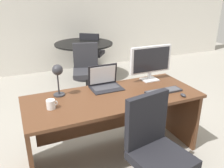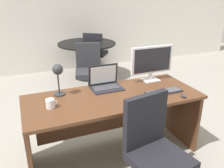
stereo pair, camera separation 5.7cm
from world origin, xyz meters
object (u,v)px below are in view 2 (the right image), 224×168
(meeting_chair_near, at_px, (95,55))
(desk_lamp, at_px, (58,73))
(keyboard, at_px, (164,92))
(coffee_mug, at_px, (51,104))
(office_chair, at_px, (155,160))
(meeting_table, at_px, (87,52))
(laptop, at_px, (105,80))
(monitor, at_px, (152,61))
(meeting_chair_far, at_px, (89,75))
(desk, at_px, (111,112))
(mouse, at_px, (183,96))

(meeting_chair_near, bearing_deg, desk_lamp, -115.16)
(keyboard, distance_m, coffee_mug, 1.20)
(office_chair, bearing_deg, coffee_mug, 139.30)
(office_chair, distance_m, meeting_table, 3.29)
(office_chair, relative_size, meeting_table, 0.81)
(laptop, bearing_deg, monitor, -2.37)
(monitor, relative_size, coffee_mug, 5.00)
(keyboard, distance_m, desk_lamp, 1.14)
(meeting_chair_far, bearing_deg, laptop, -99.29)
(desk_lamp, bearing_deg, coffee_mug, -117.95)
(desk_lamp, relative_size, coffee_mug, 3.22)
(desk_lamp, distance_m, meeting_chair_near, 3.14)
(desk_lamp, bearing_deg, meeting_chair_near, 64.84)
(desk, height_order, meeting_chair_near, meeting_chair_near)
(meeting_chair_far, bearing_deg, office_chair, -93.15)
(keyboard, height_order, meeting_chair_near, meeting_chair_near)
(coffee_mug, bearing_deg, desk_lamp, 62.05)
(monitor, bearing_deg, coffee_mug, -167.54)
(desk, height_order, meeting_table, meeting_table)
(laptop, relative_size, office_chair, 0.36)
(monitor, xyz_separation_m, keyboard, (-0.06, -0.38, -0.24))
(keyboard, height_order, coffee_mug, coffee_mug)
(desk_lamp, height_order, meeting_table, desk_lamp)
(laptop, relative_size, keyboard, 0.84)
(coffee_mug, bearing_deg, meeting_chair_near, 64.60)
(meeting_chair_near, bearing_deg, monitor, -93.84)
(meeting_chair_near, bearing_deg, desk, -104.93)
(mouse, relative_size, office_chair, 0.08)
(desk, height_order, meeting_chair_far, meeting_chair_far)
(desk_lamp, relative_size, meeting_chair_far, 0.38)
(meeting_table, bearing_deg, keyboard, -88.50)
(monitor, relative_size, meeting_table, 0.45)
(coffee_mug, distance_m, meeting_chair_far, 2.01)
(meeting_chair_near, bearing_deg, keyboard, -94.43)
(mouse, relative_size, meeting_chair_near, 0.08)
(desk, relative_size, keyboard, 4.46)
(desk, bearing_deg, laptop, 88.65)
(desk_lamp, relative_size, meeting_table, 0.29)
(desk_lamp, height_order, office_chair, desk_lamp)
(desk, xyz_separation_m, coffee_mug, (-0.65, -0.08, 0.26))
(meeting_table, height_order, meeting_chair_far, meeting_chair_far)
(meeting_table, bearing_deg, coffee_mug, -113.26)
(monitor, bearing_deg, meeting_table, 93.16)
(laptop, bearing_deg, meeting_table, 78.60)
(coffee_mug, distance_m, meeting_chair_near, 3.38)
(desk, distance_m, laptop, 0.37)
(desk, distance_m, meeting_chair_near, 3.05)
(mouse, height_order, office_chair, office_chair)
(desk, distance_m, meeting_table, 2.57)
(desk_lamp, bearing_deg, monitor, 1.56)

